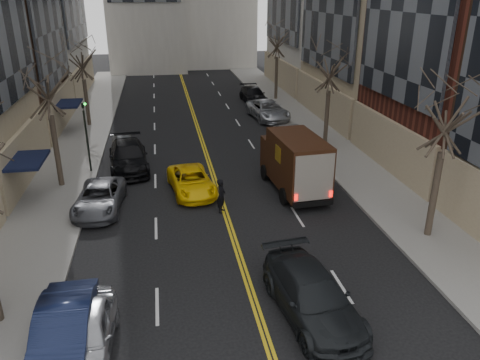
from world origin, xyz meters
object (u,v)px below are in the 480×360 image
object	(u,v)px
observer_sedan	(312,296)
pedestrian	(221,196)
ups_truck	(294,163)
taxi	(191,181)

from	to	relation	value
observer_sedan	pedestrian	distance (m)	8.86
ups_truck	taxi	size ratio (longest dim) A/B	1.31
observer_sedan	pedestrian	size ratio (longest dim) A/B	3.19
taxi	pedestrian	world-z (taller)	pedestrian
observer_sedan	taxi	bearing A→B (deg)	99.34
ups_truck	observer_sedan	bearing A→B (deg)	-106.54
ups_truck	pedestrian	size ratio (longest dim) A/B	3.43
ups_truck	pedestrian	world-z (taller)	ups_truck
ups_truck	taxi	bearing A→B (deg)	168.46
observer_sedan	taxi	xyz separation A→B (m)	(-3.30, 11.41, -0.14)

